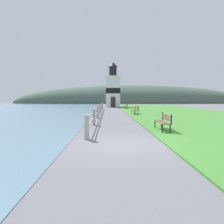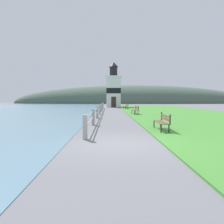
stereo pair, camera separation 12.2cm
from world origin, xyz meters
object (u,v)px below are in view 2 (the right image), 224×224
park_bench_near (163,121)px  park_bench_midway (136,109)px  park_bench_far (126,106)px  lighthouse (113,89)px

park_bench_near → park_bench_midway: same height
park_bench_midway → park_bench_far: size_ratio=1.00×
park_bench_near → park_bench_midway: size_ratio=1.04×
park_bench_near → park_bench_far: (-0.06, 23.31, -0.00)m
park_bench_far → lighthouse: lighthouse is taller
park_bench_midway → park_bench_near: bearing=88.2°
park_bench_near → park_bench_far: size_ratio=1.04×
park_bench_near → lighthouse: lighthouse is taller
park_bench_midway → lighthouse: size_ratio=0.22×
park_bench_near → park_bench_far: 23.31m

